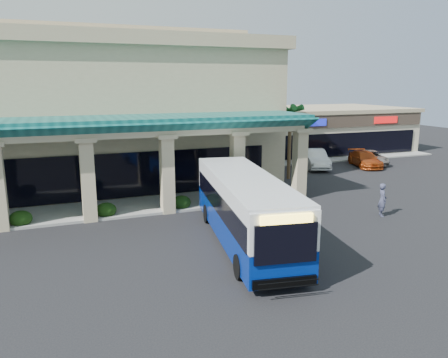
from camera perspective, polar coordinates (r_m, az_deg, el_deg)
name	(u,v)px	position (r m, az deg, el deg)	size (l,w,h in m)	color
ground	(249,233)	(22.84, 3.29, -7.12)	(110.00, 110.00, 0.00)	black
main_building	(67,109)	(35.64, -19.78, 8.55)	(30.80, 14.80, 11.35)	tan
arcade	(76,167)	(26.82, -18.73, 1.49)	(30.00, 6.20, 5.70)	#0D5151
strip_mall	(306,129)	(51.50, 10.63, 6.43)	(22.50, 12.50, 4.90)	beige
palm_0	(290,138)	(35.47, 8.57, 5.27)	(2.40, 2.40, 6.60)	#134A1C
palm_1	(283,138)	(38.61, 7.65, 5.27)	(2.40, 2.40, 5.80)	#134A1C
broadleaf_tree	(239,139)	(42.26, 1.98, 5.31)	(2.60, 2.60, 4.81)	black
transit_bus	(245,210)	(21.08, 2.74, -4.06)	(2.76, 11.85, 3.31)	navy
pedestrian	(382,200)	(27.08, 19.98, -2.57)	(0.71, 0.47, 1.96)	#393C55
car_white	(314,159)	(40.82, 11.74, 2.61)	(1.83, 5.23, 1.72)	silver
car_red	(365,159)	(42.73, 17.93, 2.48)	(1.98, 4.86, 1.41)	#A33D10
car_gray	(371,157)	(44.31, 18.62, 2.70)	(2.16, 4.69, 1.30)	gray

